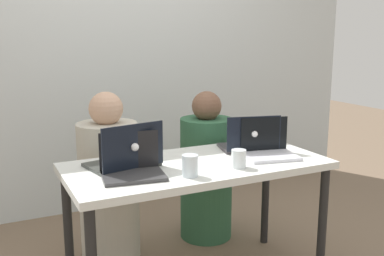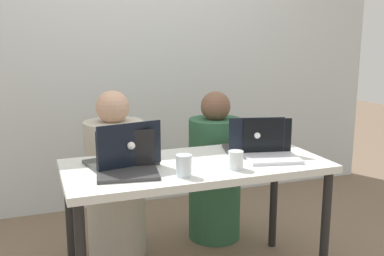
{
  "view_description": "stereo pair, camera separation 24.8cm",
  "coord_description": "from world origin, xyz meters",
  "px_view_note": "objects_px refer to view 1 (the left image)",
  "views": [
    {
      "loc": [
        -1.06,
        -2.12,
        1.42
      ],
      "look_at": [
        0.0,
        0.07,
        0.92
      ],
      "focal_mm": 42.0,
      "sensor_mm": 36.0,
      "label": 1
    },
    {
      "loc": [
        -0.83,
        -2.21,
        1.42
      ],
      "look_at": [
        0.0,
        0.07,
        0.92
      ],
      "focal_mm": 42.0,
      "sensor_mm": 36.0,
      "label": 2
    }
  ],
  "objects_px": {
    "laptop_back_right": "(249,142)",
    "person_on_left": "(109,186)",
    "person_on_right": "(206,174)",
    "water_glass_left": "(190,167)",
    "laptop_back_left": "(126,158)",
    "water_glass_right": "(239,160)",
    "laptop_front_left": "(132,167)",
    "laptop_front_right": "(268,148)"
  },
  "relations": [
    {
      "from": "person_on_left",
      "to": "person_on_right",
      "type": "height_order",
      "value": "person_on_left"
    },
    {
      "from": "person_on_right",
      "to": "laptop_back_left",
      "type": "height_order",
      "value": "person_on_right"
    },
    {
      "from": "laptop_front_left",
      "to": "water_glass_right",
      "type": "xyz_separation_m",
      "value": [
        0.55,
        -0.11,
        -0.0
      ]
    },
    {
      "from": "laptop_back_right",
      "to": "water_glass_right",
      "type": "bearing_deg",
      "value": 62.37
    },
    {
      "from": "laptop_back_right",
      "to": "person_on_left",
      "type": "bearing_deg",
      "value": -17.46
    },
    {
      "from": "water_glass_left",
      "to": "water_glass_right",
      "type": "distance_m",
      "value": 0.29
    },
    {
      "from": "laptop_back_right",
      "to": "water_glass_right",
      "type": "xyz_separation_m",
      "value": [
        -0.25,
        -0.28,
        -0.01
      ]
    },
    {
      "from": "person_on_right",
      "to": "laptop_front_left",
      "type": "relative_size",
      "value": 3.18
    },
    {
      "from": "laptop_back_right",
      "to": "water_glass_right",
      "type": "height_order",
      "value": "laptop_back_right"
    },
    {
      "from": "person_on_left",
      "to": "laptop_front_right",
      "type": "xyz_separation_m",
      "value": [
        0.77,
        -0.62,
        0.3
      ]
    },
    {
      "from": "person_on_left",
      "to": "laptop_back_right",
      "type": "relative_size",
      "value": 2.9
    },
    {
      "from": "laptop_front_left",
      "to": "water_glass_left",
      "type": "relative_size",
      "value": 3.03
    },
    {
      "from": "person_on_left",
      "to": "laptop_back_right",
      "type": "height_order",
      "value": "person_on_left"
    },
    {
      "from": "laptop_back_right",
      "to": "water_glass_left",
      "type": "relative_size",
      "value": 3.43
    },
    {
      "from": "laptop_back_left",
      "to": "water_glass_right",
      "type": "bearing_deg",
      "value": 143.11
    },
    {
      "from": "laptop_front_right",
      "to": "laptop_back_right",
      "type": "distance_m",
      "value": 0.16
    },
    {
      "from": "person_on_left",
      "to": "laptop_back_right",
      "type": "distance_m",
      "value": 0.93
    },
    {
      "from": "laptop_back_left",
      "to": "water_glass_left",
      "type": "height_order",
      "value": "laptop_back_left"
    },
    {
      "from": "person_on_right",
      "to": "water_glass_left",
      "type": "height_order",
      "value": "person_on_right"
    },
    {
      "from": "person_on_right",
      "to": "laptop_front_right",
      "type": "xyz_separation_m",
      "value": [
        0.08,
        -0.62,
        0.32
      ]
    },
    {
      "from": "person_on_right",
      "to": "water_glass_left",
      "type": "bearing_deg",
      "value": 42.5
    },
    {
      "from": "person_on_right",
      "to": "laptop_back_left",
      "type": "bearing_deg",
      "value": 18.93
    },
    {
      "from": "laptop_front_left",
      "to": "water_glass_right",
      "type": "bearing_deg",
      "value": -2.99
    },
    {
      "from": "laptop_front_left",
      "to": "laptop_back_right",
      "type": "relative_size",
      "value": 0.88
    },
    {
      "from": "laptop_front_left",
      "to": "person_on_left",
      "type": "bearing_deg",
      "value": 94.04
    },
    {
      "from": "laptop_back_left",
      "to": "laptop_front_right",
      "type": "relative_size",
      "value": 1.21
    },
    {
      "from": "laptop_front_right",
      "to": "laptop_back_right",
      "type": "height_order",
      "value": "laptop_back_right"
    },
    {
      "from": "person_on_right",
      "to": "laptop_front_left",
      "type": "height_order",
      "value": "person_on_right"
    },
    {
      "from": "laptop_back_right",
      "to": "water_glass_right",
      "type": "distance_m",
      "value": 0.37
    },
    {
      "from": "water_glass_right",
      "to": "person_on_left",
      "type": "bearing_deg",
      "value": 124.1
    },
    {
      "from": "laptop_back_left",
      "to": "water_glass_right",
      "type": "relative_size",
      "value": 4.1
    },
    {
      "from": "person_on_left",
      "to": "laptop_back_left",
      "type": "height_order",
      "value": "person_on_left"
    },
    {
      "from": "laptop_back_right",
      "to": "water_glass_left",
      "type": "height_order",
      "value": "laptop_back_right"
    },
    {
      "from": "laptop_back_left",
      "to": "water_glass_left",
      "type": "relative_size",
      "value": 3.64
    },
    {
      "from": "water_glass_right",
      "to": "laptop_front_right",
      "type": "bearing_deg",
      "value": 23.58
    },
    {
      "from": "person_on_right",
      "to": "laptop_back_right",
      "type": "height_order",
      "value": "person_on_right"
    },
    {
      "from": "person_on_right",
      "to": "laptop_back_right",
      "type": "relative_size",
      "value": 2.81
    },
    {
      "from": "laptop_back_left",
      "to": "laptop_back_right",
      "type": "distance_m",
      "value": 0.78
    },
    {
      "from": "person_on_left",
      "to": "water_glass_left",
      "type": "bearing_deg",
      "value": 96.25
    },
    {
      "from": "person_on_left",
      "to": "laptop_back_left",
      "type": "bearing_deg",
      "value": 76.98
    },
    {
      "from": "laptop_back_left",
      "to": "laptop_front_left",
      "type": "xyz_separation_m",
      "value": [
        -0.01,
        -0.14,
        -0.01
      ]
    },
    {
      "from": "person_on_left",
      "to": "laptop_front_left",
      "type": "xyz_separation_m",
      "value": [
        -0.05,
        -0.63,
        0.3
      ]
    }
  ]
}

